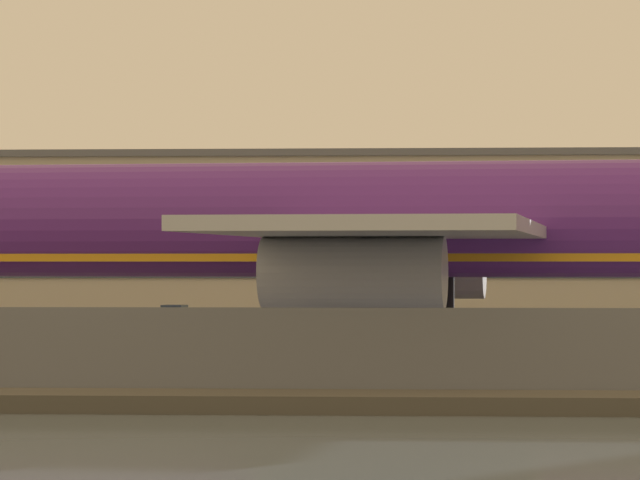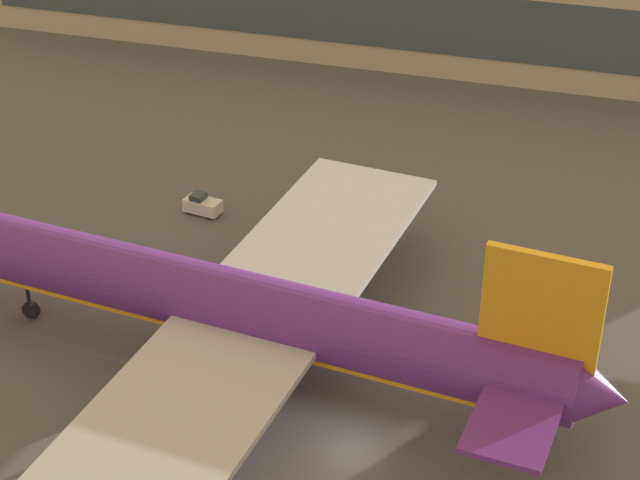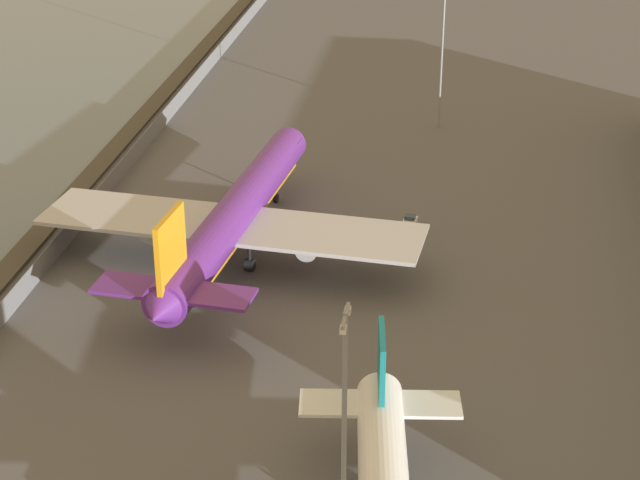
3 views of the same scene
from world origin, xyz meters
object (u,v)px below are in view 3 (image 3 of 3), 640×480
object	(u,v)px
baggage_tug	(409,224)
apron_light_mast_apron_west	(442,48)
apron_light_mast_apron_east	(344,449)
cargo_jet_purple	(235,216)

from	to	relation	value
baggage_tug	apron_light_mast_apron_west	distance (m)	40.67
baggage_tug	apron_light_mast_apron_east	xyz separation A→B (m)	(63.77, -0.55, 12.47)
apron_light_mast_apron_west	apron_light_mast_apron_east	bearing A→B (deg)	-1.40
cargo_jet_purple	apron_light_mast_apron_east	xyz separation A→B (m)	(52.67, 19.36, 7.71)
cargo_jet_purple	apron_light_mast_apron_east	size ratio (longest dim) A/B	2.20
cargo_jet_purple	baggage_tug	world-z (taller)	cargo_jet_purple
cargo_jet_purple	baggage_tug	xyz separation A→B (m)	(-11.10, 19.91, -4.76)
baggage_tug	apron_light_mast_apron_east	world-z (taller)	apron_light_mast_apron_east
baggage_tug	apron_light_mast_apron_east	distance (m)	64.99
cargo_jet_purple	apron_light_mast_apron_east	world-z (taller)	apron_light_mast_apron_east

